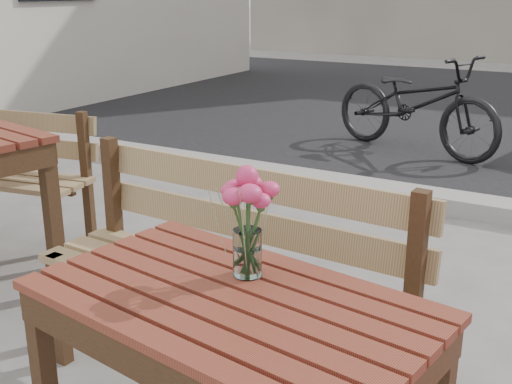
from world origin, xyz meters
TOP-DOWN VIEW (x-y plane):
  - street at (0.00, 5.06)m, footprint 30.00×8.12m
  - main_table at (0.12, 0.08)m, footprint 1.17×0.80m
  - main_bench at (-0.19, 0.58)m, footprint 1.46×0.51m
  - main_vase at (0.10, 0.21)m, footprint 0.18×0.18m
  - bicycle at (-0.65, 4.51)m, footprint 1.81×1.10m

SIDE VIEW (x-z plane):
  - street at x=0.00m, z-range -0.03..0.09m
  - bicycle at x=-0.65m, z-range 0.00..0.90m
  - main_bench at x=-0.19m, z-range 0.09..0.99m
  - main_table at x=0.12m, z-range 0.23..0.90m
  - main_vase at x=0.10m, z-range 0.71..1.04m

